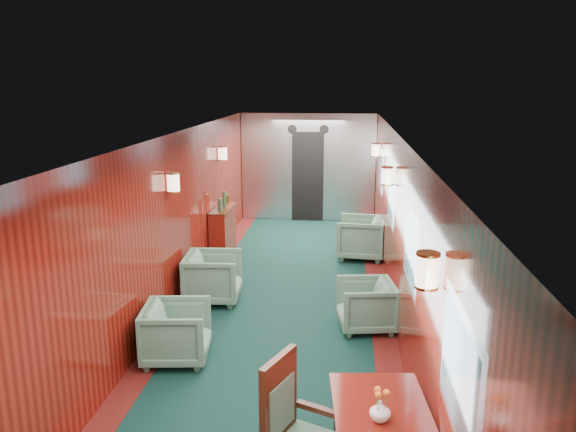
% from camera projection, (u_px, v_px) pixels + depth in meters
% --- Properties ---
extents(room, '(12.00, 12.10, 2.40)m').
position_uv_depth(room, '(276.00, 205.00, 6.70)').
color(room, black).
rests_on(room, ground).
extents(bulkhead, '(2.98, 0.17, 2.39)m').
position_uv_depth(bulkhead, '(308.00, 168.00, 12.52)').
color(bulkhead, silver).
rests_on(bulkhead, ground).
extents(windows_right, '(0.02, 8.60, 0.80)m').
position_uv_depth(windows_right, '(399.00, 218.00, 6.84)').
color(windows_right, '#A8AAAF').
rests_on(windows_right, ground).
extents(wall_sconces, '(2.97, 7.97, 0.25)m').
position_uv_depth(wall_sconces, '(281.00, 184.00, 7.21)').
color(wall_sconces, '#FFEFC6').
rests_on(wall_sconces, ground).
extents(dining_table, '(0.79, 1.06, 0.75)m').
position_uv_depth(dining_table, '(380.00, 422.00, 4.15)').
color(dining_table, '#65150D').
rests_on(dining_table, ground).
extents(side_chair, '(0.67, 0.69, 1.17)m').
position_uv_depth(side_chair, '(295.00, 429.00, 4.06)').
color(side_chair, '#1F4839').
rests_on(side_chair, ground).
extents(credenza, '(0.31, 0.99, 1.16)m').
position_uv_depth(credenza, '(223.00, 231.00, 10.08)').
color(credenza, '#65150D').
rests_on(credenza, ground).
extents(flower_vase, '(0.19, 0.19, 0.16)m').
position_uv_depth(flower_vase, '(380.00, 411.00, 3.95)').
color(flower_vase, white).
rests_on(flower_vase, dining_table).
extents(armchair_left_near, '(0.80, 0.79, 0.66)m').
position_uv_depth(armchair_left_near, '(177.00, 332.00, 6.30)').
color(armchair_left_near, '#1F4839').
rests_on(armchair_left_near, ground).
extents(armchair_left_far, '(0.82, 0.80, 0.71)m').
position_uv_depth(armchair_left_far, '(213.00, 277.00, 8.00)').
color(armchair_left_far, '#1F4839').
rests_on(armchair_left_far, ground).
extents(armchair_right_near, '(0.79, 0.77, 0.63)m').
position_uv_depth(armchair_right_near, '(366.00, 305.00, 7.11)').
color(armchair_right_near, '#1F4839').
rests_on(armchair_right_near, ground).
extents(armchair_right_far, '(0.89, 0.87, 0.74)m').
position_uv_depth(armchair_right_far, '(360.00, 238.00, 9.96)').
color(armchair_right_far, '#1F4839').
rests_on(armchair_right_far, ground).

